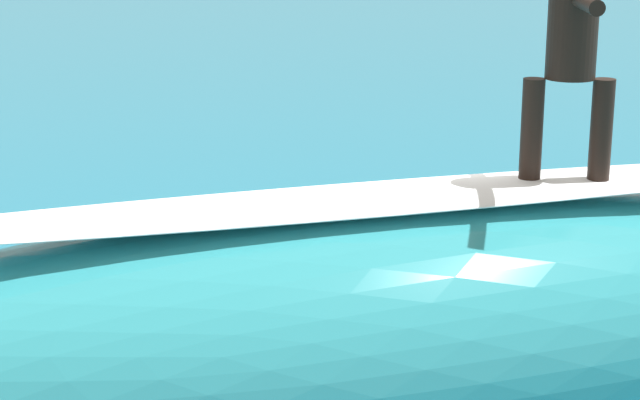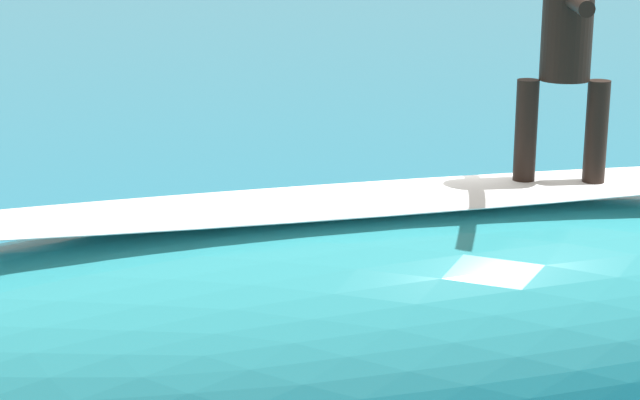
% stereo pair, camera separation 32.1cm
% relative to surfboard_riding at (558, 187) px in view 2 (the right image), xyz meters
% --- Properties ---
extents(ground_plane, '(120.00, 120.00, 0.00)m').
position_rel_surfboard_riding_xyz_m(ground_plane, '(1.16, -1.56, -2.01)').
color(ground_plane, teal).
extents(wave_crest, '(9.66, 3.62, 1.97)m').
position_rel_surfboard_riding_xyz_m(wave_crest, '(1.44, 0.18, -1.02)').
color(wave_crest, teal).
rests_on(wave_crest, ground_plane).
extents(wave_foam_lip, '(8.05, 1.86, 0.08)m').
position_rel_surfboard_riding_xyz_m(wave_foam_lip, '(1.44, 0.18, 0.01)').
color(wave_foam_lip, white).
rests_on(wave_foam_lip, wave_crest).
extents(surfboard_riding, '(1.94, 0.82, 0.06)m').
position_rel_surfboard_riding_xyz_m(surfboard_riding, '(0.00, 0.00, 0.00)').
color(surfboard_riding, silver).
rests_on(surfboard_riding, wave_crest).
extents(surfer_riding, '(0.65, 1.55, 1.65)m').
position_rel_surfboard_riding_xyz_m(surfer_riding, '(-0.00, 0.00, 0.99)').
color(surfer_riding, black).
rests_on(surfer_riding, surfboard_riding).
extents(surfboard_paddling, '(2.01, 2.25, 0.10)m').
position_rel_surfboard_riding_xyz_m(surfboard_paddling, '(3.02, -3.48, -1.96)').
color(surfboard_paddling, yellow).
rests_on(surfboard_paddling, ground_plane).
extents(surfer_paddling, '(1.21, 1.40, 0.30)m').
position_rel_surfboard_riding_xyz_m(surfer_paddling, '(3.10, -3.38, -1.78)').
color(surfer_paddling, black).
rests_on(surfer_paddling, surfboard_paddling).
extents(foam_patch_far, '(1.00, 0.99, 0.14)m').
position_rel_surfboard_riding_xyz_m(foam_patch_far, '(3.70, -3.06, -1.93)').
color(foam_patch_far, white).
rests_on(foam_patch_far, ground_plane).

